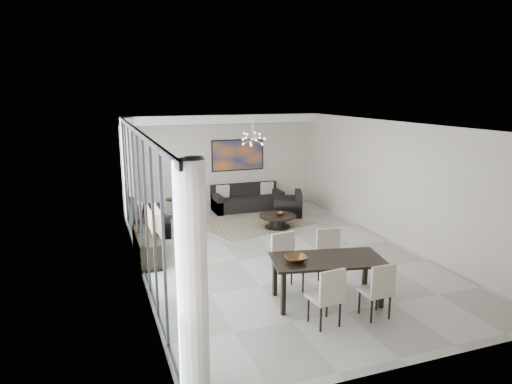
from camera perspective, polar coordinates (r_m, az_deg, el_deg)
name	(u,v)px	position (r m, az deg, el deg)	size (l,w,h in m)	color
room_shell	(298,190)	(10.09, 5.28, 0.23)	(6.00, 9.00, 2.90)	#A8A39B
window_wall	(145,201)	(9.21, -13.76, -1.16)	(0.37, 8.95, 2.90)	white
soffit	(223,119)	(13.76, -4.11, 9.06)	(5.98, 0.40, 0.26)	white
painting	(238,155)	(14.18, -2.28, 4.63)	(1.68, 0.04, 0.98)	#C9611B
chandelier	(253,139)	(12.18, -0.37, 6.67)	(0.66, 0.66, 0.71)	silver
rug	(253,222)	(12.73, -0.37, -3.83)	(2.78, 2.14, 0.01)	black
coffee_table	(277,221)	(12.25, 2.70, -3.58)	(0.99, 0.99, 0.35)	black
bowl_coffee	(279,214)	(12.20, 2.94, -2.74)	(0.23, 0.23, 0.07)	brown
sofa_main	(247,201)	(14.11, -1.13, -1.14)	(2.13, 0.87, 0.77)	black
loveseat	(147,222)	(12.17, -13.49, -3.67)	(0.89, 1.59, 0.79)	black
armchair	(289,207)	(13.47, 4.11, -1.90)	(1.06, 1.09, 0.72)	black
side_table	(173,205)	(13.41, -10.35, -1.59)	(0.40, 0.40, 0.55)	black
tv_console	(148,246)	(10.29, -13.38, -6.62)	(0.49, 1.75, 0.55)	black
television	(154,221)	(10.20, -12.68, -3.50)	(0.98, 0.13, 0.56)	gray
dining_table	(327,263)	(7.99, 8.91, -8.78)	(2.05, 1.31, 0.79)	black
dining_chair_sw	(328,293)	(7.22, 9.00, -12.42)	(0.49, 0.49, 0.97)	#B8B098
dining_chair_se	(379,287)	(7.63, 15.10, -11.43)	(0.44, 0.44, 0.95)	#B8B098
dining_chair_nw	(286,258)	(8.44, 3.75, -8.18)	(0.55, 0.55, 1.05)	#B8B098
dining_chair_ne	(330,252)	(8.84, 9.26, -7.44)	(0.51, 0.51, 1.03)	#B8B098
bowl_dining	(296,259)	(7.75, 4.99, -8.32)	(0.37, 0.37, 0.09)	brown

